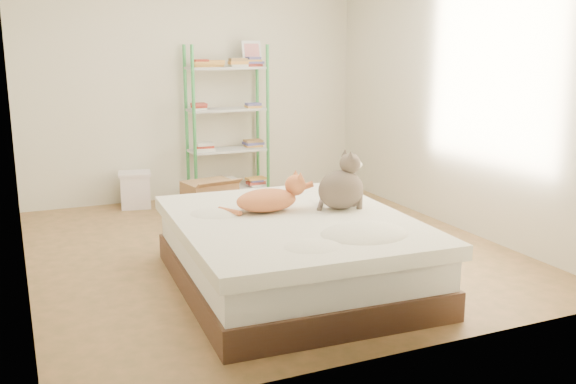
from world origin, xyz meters
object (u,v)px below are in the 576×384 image
orange_cat (266,197)px  grey_cat (341,181)px  bed (292,252)px  shelf_unit (228,123)px  cardboard_box (210,198)px  white_bin (135,190)px

orange_cat → grey_cat: (0.53, -0.15, 0.10)m
bed → shelf_unit: shelf_unit is taller
shelf_unit → cardboard_box: bearing=-124.0°
bed → grey_cat: bearing=13.0°
white_bin → cardboard_box: bearing=-42.1°
grey_cat → cardboard_box: grey_cat is taller
orange_cat → cardboard_box: 2.00m
grey_cat → white_bin: grey_cat is taller
orange_cat → shelf_unit: 2.63m
grey_cat → shelf_unit: size_ratio=0.24×
cardboard_box → white_bin: bearing=127.9°
grey_cat → cardboard_box: bearing=12.4°
bed → cardboard_box: size_ratio=3.78×
bed → orange_cat: (-0.10, 0.22, 0.36)m
orange_cat → white_bin: bearing=103.3°
bed → grey_cat: grey_cat is taller
grey_cat → orange_cat: bearing=76.6°
bed → white_bin: size_ratio=5.38×
orange_cat → shelf_unit: bearing=79.8°
orange_cat → shelf_unit: shelf_unit is taller
bed → orange_cat: orange_cat is taller
bed → cardboard_box: (0.04, 2.17, -0.08)m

